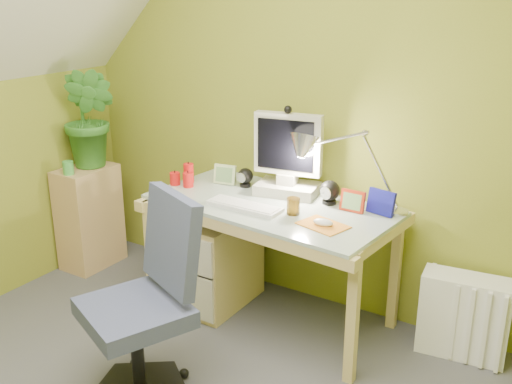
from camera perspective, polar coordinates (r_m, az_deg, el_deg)
The scene contains 19 objects.
wall_back at distance 3.39m, azimuth 5.45°, elevation 8.43°, with size 3.20×0.01×2.40m, color olive.
desk at distance 3.37m, azimuth 1.39°, elevation -6.73°, with size 1.32×0.66×0.71m, color tan, non-canonical shape.
monitor at distance 3.30m, azimuth 3.08°, elevation 4.39°, with size 0.41×0.24×0.56m, color beige, non-canonical shape.
speaker_left at distance 3.48m, azimuth -1.03°, elevation 1.38°, with size 0.09×0.09×0.11m, color black, non-canonical shape.
speaker_right at distance 3.23m, azimuth 7.03°, elevation -0.01°, with size 0.11×0.11×0.13m, color black, non-canonical shape.
keyboard at distance 3.16m, azimuth -1.11°, elevation -1.36°, with size 0.41×0.13×0.02m, color silver.
mousepad at distance 2.95m, azimuth 6.40°, elevation -3.16°, with size 0.23×0.16×0.01m, color orange.
mouse at distance 2.95m, azimuth 6.41°, elevation -2.90°, with size 0.10×0.06×0.03m, color silver.
amber_tumbler at distance 3.07m, azimuth 3.57°, elevation -1.35°, with size 0.07×0.07×0.09m, color brown.
candle_cluster at distance 3.55m, azimuth -6.83°, elevation 1.64°, with size 0.15×0.13×0.11m, color red, non-canonical shape.
photo_frame_red at distance 3.14m, azimuth 9.18°, elevation -0.85°, with size 0.13×0.02×0.11m, color #B62A13.
photo_frame_blue at distance 3.12m, azimuth 11.83°, elevation -0.96°, with size 0.15×0.02×0.13m, color navy.
photo_frame_green at distance 3.53m, azimuth -2.98°, elevation 1.68°, with size 0.14×0.02×0.12m, color beige.
desk_lamp at distance 3.10m, azimuth 10.38°, elevation 3.82°, with size 0.58×0.25×0.63m, color #B6B6BB, non-canonical shape.
side_ledge at distance 4.19m, azimuth -15.57°, elevation -2.31°, with size 0.26×0.39×0.69m, color tan.
potted_plant at distance 4.00m, azimuth -15.51°, elevation 6.80°, with size 0.36×0.29×0.66m, color #337426.
green_cup at distance 3.96m, azimuth -17.45°, elevation 2.21°, with size 0.07×0.07×0.09m, color green.
task_chair at distance 2.77m, azimuth -11.53°, elevation -11.00°, with size 0.50×0.50×0.91m, color #3B4261, non-canonical shape.
radiator at distance 3.31m, azimuth 19.19°, elevation -11.10°, with size 0.44×0.18×0.44m, color white.
Camera 1 is at (1.49, -1.38, 1.83)m, focal length 42.00 mm.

